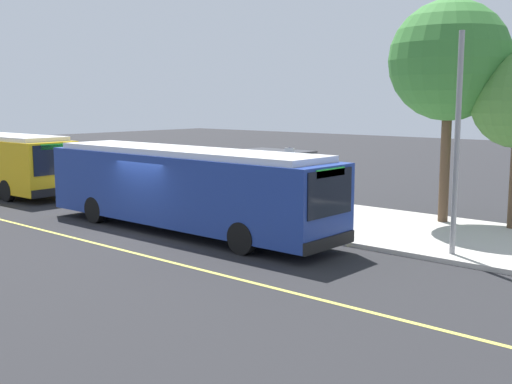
# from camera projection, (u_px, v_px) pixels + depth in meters

# --- Properties ---
(ground_plane) EXTENTS (120.00, 120.00, 0.00)m
(ground_plane) POSITION_uv_depth(u_px,v_px,m) (147.00, 233.00, 22.25)
(ground_plane) COLOR #232326
(sidewalk_curb) EXTENTS (44.00, 6.40, 0.15)m
(sidewalk_curb) POSITION_uv_depth(u_px,v_px,m) (259.00, 209.00, 26.71)
(sidewalk_curb) COLOR #B7B2A8
(sidewalk_curb) RESTS_ON ground_plane
(lane_stripe_center) EXTENTS (36.00, 0.14, 0.01)m
(lane_stripe_center) POSITION_uv_depth(u_px,v_px,m) (94.00, 243.00, 20.61)
(lane_stripe_center) COLOR #E0D64C
(lane_stripe_center) RESTS_ON ground_plane
(transit_bus_main) EXTENTS (12.52, 2.65, 2.95)m
(transit_bus_main) POSITION_uv_depth(u_px,v_px,m) (184.00, 186.00, 22.22)
(transit_bus_main) COLOR navy
(transit_bus_main) RESTS_ON ground_plane
(bus_shelter) EXTENTS (2.90, 1.60, 2.48)m
(bus_shelter) POSITION_uv_depth(u_px,v_px,m) (275.00, 167.00, 25.66)
(bus_shelter) COLOR #333338
(bus_shelter) RESTS_ON sidewalk_curb
(waiting_bench) EXTENTS (1.60, 0.48, 0.95)m
(waiting_bench) POSITION_uv_depth(u_px,v_px,m) (277.00, 199.00, 25.65)
(waiting_bench) COLOR brown
(waiting_bench) RESTS_ON sidewalk_curb
(route_sign_post) EXTENTS (0.44, 0.08, 2.80)m
(route_sign_post) POSITION_uv_depth(u_px,v_px,m) (290.00, 175.00, 22.67)
(route_sign_post) COLOR #333338
(route_sign_post) RESTS_ON sidewalk_curb
(pedestrian_commuter) EXTENTS (0.24, 0.40, 1.69)m
(pedestrian_commuter) POSITION_uv_depth(u_px,v_px,m) (224.00, 186.00, 26.12)
(pedestrian_commuter) COLOR #282D47
(pedestrian_commuter) RESTS_ON sidewalk_curb
(street_tree_upstreet) EXTENTS (4.33, 4.33, 8.04)m
(street_tree_upstreet) POSITION_uv_depth(u_px,v_px,m) (449.00, 61.00, 22.69)
(street_tree_upstreet) COLOR brown
(street_tree_upstreet) RESTS_ON sidewalk_curb
(utility_pole) EXTENTS (0.16, 0.16, 6.40)m
(utility_pole) POSITION_uv_depth(u_px,v_px,m) (457.00, 145.00, 18.10)
(utility_pole) COLOR gray
(utility_pole) RESTS_ON sidewalk_curb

